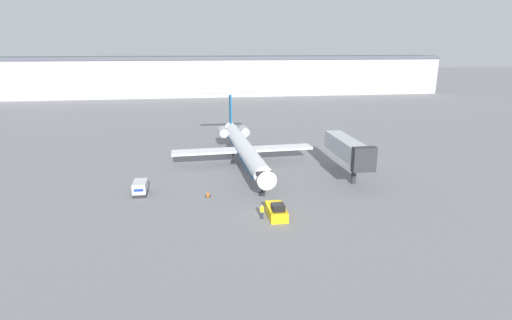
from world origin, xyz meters
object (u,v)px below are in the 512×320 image
traffic_cone_left (208,194)px  jet_bridge (348,149)px  airplane_main (243,146)px  luggage_cart (140,188)px  pushback_tug (276,211)px  worker_near_tug (262,211)px

traffic_cone_left → jet_bridge: 22.08m
airplane_main → luggage_cart: airplane_main is taller
pushback_tug → luggage_cart: 19.37m
worker_near_tug → traffic_cone_left: size_ratio=2.39×
pushback_tug → traffic_cone_left: pushback_tug is taller
airplane_main → jet_bridge: airplane_main is taller
luggage_cart → worker_near_tug: 18.07m
airplane_main → worker_near_tug: (-0.43, -22.35, -2.22)m
airplane_main → worker_near_tug: bearing=-91.1°
airplane_main → luggage_cart: 19.73m
worker_near_tug → pushback_tug: bearing=11.8°
jet_bridge → airplane_main: bearing=147.7°
airplane_main → worker_near_tug: airplane_main is taller
airplane_main → jet_bridge: bearing=-32.3°
luggage_cart → traffic_cone_left: 9.23m
luggage_cart → traffic_cone_left: bearing=-13.5°
luggage_cart → worker_near_tug: luggage_cart is taller
worker_near_tug → traffic_cone_left: bearing=126.6°
airplane_main → traffic_cone_left: airplane_main is taller
pushback_tug → luggage_cart: bearing=149.6°
jet_bridge → traffic_cone_left: bearing=-166.6°
airplane_main → traffic_cone_left: (-6.40, -14.32, -2.79)m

